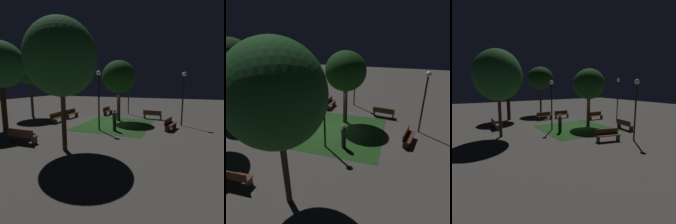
{
  "view_description": "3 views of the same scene",
  "coord_description": "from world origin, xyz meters",
  "views": [
    {
      "loc": [
        14.77,
        6.2,
        3.49
      ],
      "look_at": [
        0.87,
        1.04,
        1.18
      ],
      "focal_mm": 29.28,
      "sensor_mm": 36.0,
      "label": 1
    },
    {
      "loc": [
        12.2,
        4.43,
        6.65
      ],
      "look_at": [
        -0.89,
        0.43,
        1.01
      ],
      "focal_mm": 30.5,
      "sensor_mm": 36.0,
      "label": 2
    },
    {
      "loc": [
        9.5,
        15.01,
        4.0
      ],
      "look_at": [
        0.52,
        -0.64,
        1.32
      ],
      "focal_mm": 29.04,
      "sensor_mm": 36.0,
      "label": 3
    }
  ],
  "objects": [
    {
      "name": "ground_plane",
      "position": [
        0.0,
        0.0,
        0.0
      ],
      "size": [
        60.0,
        60.0,
        0.0
      ],
      "primitive_type": "plane",
      "color": "#56514C"
    },
    {
      "name": "grass_lawn",
      "position": [
        0.32,
        1.15,
        0.01
      ],
      "size": [
        6.34,
        5.77,
        0.01
      ],
      "primitive_type": "cube",
      "color": "#23511E",
      "rests_on": "ground"
    },
    {
      "name": "bench_lawn_edge",
      "position": [
        -1.16,
        -4.17,
        0.48
      ],
      "size": [
        1.81,
        0.51,
        0.88
      ],
      "color": "#422314",
      "rests_on": "ground"
    },
    {
      "name": "bench_by_lamp",
      "position": [
        1.16,
        -4.17,
        0.48
      ],
      "size": [
        1.83,
        0.6,
        0.88
      ],
      "color": "#512D19",
      "rests_on": "ground"
    },
    {
      "name": "bench_back_row",
      "position": [
        6.89,
        -2.36,
        0.48
      ],
      "size": [
        0.56,
        1.82,
        0.88
      ],
      "color": "brown",
      "rests_on": "ground"
    },
    {
      "name": "bench_path_side",
      "position": [
        0.47,
        5.61,
        0.48
      ],
      "size": [
        1.86,
        0.88,
        0.88
      ],
      "color": "brown",
      "rests_on": "ground"
    },
    {
      "name": "bench_front_left",
      "position": [
        -4.23,
        -1.4,
        0.48
      ],
      "size": [
        1.81,
        0.53,
        0.88
      ],
      "color": "brown",
      "rests_on": "ground"
    },
    {
      "name": "bench_near_trees",
      "position": [
        -3.28,
        3.77,
        0.48
      ],
      "size": [
        0.7,
        1.85,
        0.88
      ],
      "color": "brown",
      "rests_on": "ground"
    },
    {
      "name": "tree_lawn_side",
      "position": [
        4.71,
        -6.33,
        4.84
      ],
      "size": [
        3.54,
        3.54,
        6.6
      ],
      "color": "#2D2116",
      "rests_on": "ground"
    },
    {
      "name": "tree_right_canopy",
      "position": [
        6.95,
        0.63,
        4.72
      ],
      "size": [
        3.56,
        3.56,
        6.65
      ],
      "color": "#423021",
      "rests_on": "ground"
    },
    {
      "name": "tree_left_canopy",
      "position": [
        -0.1,
        -8.21,
        4.92
      ],
      "size": [
        3.47,
        3.47,
        6.46
      ],
      "color": "#423021",
      "rests_on": "ground"
    },
    {
      "name": "tree_near_wall",
      "position": [
        -1.38,
        0.87,
        4.08
      ],
      "size": [
        3.05,
        3.05,
        5.59
      ],
      "color": "#38281C",
      "rests_on": "ground"
    },
    {
      "name": "lamp_post_plaza_east",
      "position": [
        2.51,
        0.61,
        3.02
      ],
      "size": [
        0.36,
        0.36,
        4.42
      ],
      "color": "black",
      "rests_on": "ground"
    },
    {
      "name": "lamp_post_path_center",
      "position": [
        -5.51,
        0.69,
        3.18
      ],
      "size": [
        0.36,
        0.36,
        4.71
      ],
      "color": "#333338",
      "rests_on": "ground"
    },
    {
      "name": "lamp_post_near_wall",
      "position": [
        -1.29,
        6.45,
        3.02
      ],
      "size": [
        0.36,
        0.36,
        4.42
      ],
      "color": "black",
      "rests_on": "ground"
    },
    {
      "name": "pedestrian",
      "position": [
        2.31,
        1.77,
        0.85
      ],
      "size": [
        0.34,
        0.33,
        1.61
      ],
      "color": "black",
      "rests_on": "ground"
    }
  ]
}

